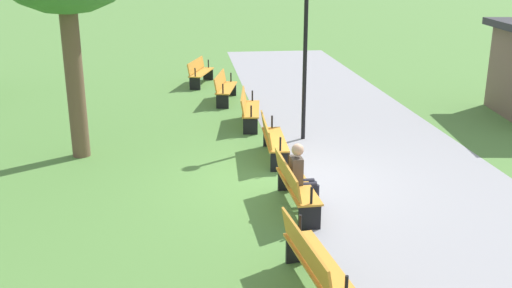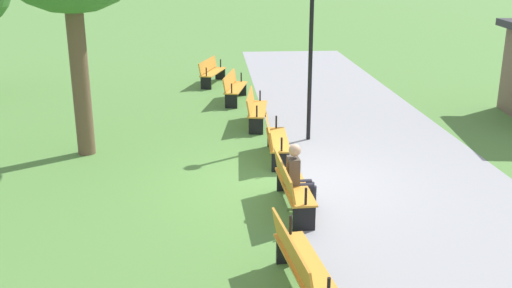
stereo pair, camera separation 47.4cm
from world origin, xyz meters
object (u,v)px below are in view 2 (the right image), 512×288
(bench_4, at_px, (291,185))
(person_seated, at_px, (298,174))
(bench_1, at_px, (234,87))
(bench_2, at_px, (255,108))
(bench_5, at_px, (301,263))
(bench_3, at_px, (275,138))
(lamp_post, at_px, (311,27))
(bench_0, at_px, (211,71))

(bench_4, distance_m, person_seated, 0.23)
(bench_1, bearing_deg, bench_4, 17.04)
(bench_2, height_order, bench_4, same)
(bench_1, relative_size, bench_4, 1.02)
(bench_4, xyz_separation_m, person_seated, (-0.09, 0.14, 0.16))
(bench_2, height_order, bench_5, same)
(bench_3, bearing_deg, lamp_post, 146.97)
(bench_4, bearing_deg, lamp_post, 164.27)
(bench_0, relative_size, bench_1, 1.00)
(bench_2, bearing_deg, person_seated, 11.23)
(bench_0, xyz_separation_m, lamp_post, (6.88, 2.41, 2.30))
(bench_2, bearing_deg, bench_4, 9.74)
(bench_3, xyz_separation_m, bench_5, (5.60, -0.24, 0.00))
(bench_0, relative_size, person_seated, 1.61)
(bench_3, bearing_deg, bench_2, -172.71)
(bench_2, bearing_deg, bench_5, 7.31)
(bench_0, relative_size, bench_5, 1.01)
(bench_3, xyz_separation_m, person_seated, (2.72, 0.14, 0.16))
(bench_5, xyz_separation_m, person_seated, (-2.88, 0.38, 0.16))
(bench_1, height_order, bench_2, same)
(bench_3, height_order, person_seated, person_seated)
(bench_4, bearing_deg, bench_3, 177.56)
(bench_0, xyz_separation_m, bench_1, (2.71, 0.70, 0.00))
(bench_2, relative_size, bench_4, 1.01)
(lamp_post, bearing_deg, bench_5, -9.97)
(bench_0, relative_size, bench_2, 1.01)
(person_seated, bearing_deg, lamp_post, 165.86)
(bench_2, bearing_deg, bench_3, 12.16)
(bench_2, distance_m, bench_5, 8.39)
(bench_1, xyz_separation_m, bench_5, (11.16, 0.47, 0.00))
(bench_2, relative_size, bench_3, 1.01)
(bench_1, xyz_separation_m, bench_3, (5.56, 0.71, 0.00))
(lamp_post, bearing_deg, bench_0, -160.73)
(bench_0, xyz_separation_m, bench_4, (11.08, 1.42, 0.00))
(bench_0, distance_m, bench_4, 11.17)
(bench_2, bearing_deg, bench_1, -162.98)
(bench_5, height_order, person_seated, person_seated)
(lamp_post, bearing_deg, bench_2, -138.80)
(bench_3, xyz_separation_m, lamp_post, (-1.39, 0.99, 2.30))
(bench_1, xyz_separation_m, bench_2, (2.76, 0.47, 0.00))
(bench_0, height_order, bench_1, same)
(bench_3, bearing_deg, bench_4, 2.44)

